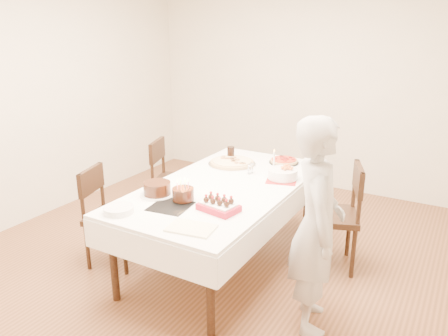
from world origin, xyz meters
The scene contains 22 objects.
floor centered at (0.00, 0.00, 0.00)m, with size 5.00×5.00×0.00m, color #57331D.
wall_back centered at (0.00, 2.50, 1.35)m, with size 4.50×0.04×2.70m, color beige.
wall_left centered at (-2.25, 0.00, 1.35)m, with size 0.04×5.00×2.70m, color beige.
dining_table centered at (0.09, 0.10, 0.38)m, with size 1.14×2.14×0.75m, color silver.
chair_right_savory centered at (0.92, 0.53, 0.48)m, with size 0.49×0.49×0.96m, color black, non-canonical shape.
chair_left_savory centered at (-0.85, 0.64, 0.45)m, with size 0.46×0.46×0.91m, color black, non-canonical shape.
chair_left_dessert centered at (-0.77, -0.39, 0.45)m, with size 0.46×0.46×0.90m, color black, non-canonical shape.
person centered at (1.06, -0.32, 0.77)m, with size 0.56×0.37×1.53m, color beige.
pizza_white centered at (-0.14, 0.64, 0.77)m, with size 0.47×0.47×0.04m, color beige.
pizza_pepperoni centered at (0.29, 0.95, 0.77)m, with size 0.30×0.30×0.04m, color red.
red_placemat centered at (0.47, 0.47, 0.75)m, with size 0.26×0.26×0.01m, color #B21E1E.
pasta_bowl centered at (0.47, 0.49, 0.80)m, with size 0.27×0.27×0.09m, color white.
taper_candle centered at (0.35, 0.55, 0.88)m, with size 0.05×0.05×0.26m, color white.
shaker_pair centered at (0.15, 0.47, 0.80)m, with size 0.08×0.08×0.10m, color white, non-canonical shape.
cola_glass centered at (-0.23, 0.78, 0.82)m, with size 0.07×0.07×0.14m, color black.
layer_cake centered at (-0.26, -0.38, 0.81)m, with size 0.28×0.28×0.11m, color black.
cake_board centered at (-0.03, -0.52, 0.75)m, with size 0.29×0.29×0.01m, color black.
birthday_cake centered at (-0.01, -0.38, 0.84)m, with size 0.17×0.17×0.16m, color #371A0F.
strawberry_box centered at (0.33, -0.40, 0.79)m, with size 0.29×0.20×0.07m, color maroon, non-canonical shape.
box_lid centered at (0.33, -0.76, 0.75)m, with size 0.32×0.21×0.03m, color beige.
plate_stack centered at (-0.29, -0.80, 0.77)m, with size 0.22×0.22×0.05m, color white.
china_plate centered at (-0.28, -0.41, 0.75)m, with size 0.18×0.18×0.01m, color white.
Camera 1 is at (1.87, -2.97, 2.07)m, focal length 35.00 mm.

